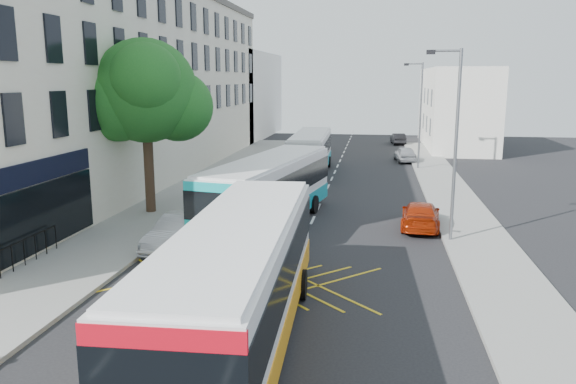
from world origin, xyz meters
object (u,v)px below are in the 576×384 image
at_px(street_tree, 145,92).
at_px(distant_car_silver, 405,154).
at_px(bus_far, 311,152).
at_px(distant_car_dark, 398,139).
at_px(lamp_near, 454,136).
at_px(red_hatchback, 421,215).
at_px(distant_car_grey, 309,150).
at_px(parked_car_silver, 180,232).
at_px(bus_near, 239,280).
at_px(lamp_far, 419,110).
at_px(bus_mid, 269,191).

xyz_separation_m(street_tree, distant_car_silver, (14.01, 21.36, -5.64)).
distance_m(bus_far, distant_car_dark, 21.57).
distance_m(lamp_near, distant_car_dark, 37.81).
distance_m(red_hatchback, distant_car_grey, 25.24).
distance_m(street_tree, parked_car_silver, 8.68).
height_order(bus_near, distant_car_grey, bus_near).
relative_size(lamp_near, parked_car_silver, 1.84).
bearing_deg(distant_car_grey, bus_near, -90.72).
bearing_deg(bus_far, lamp_far, 17.43).
relative_size(bus_far, distant_car_silver, 2.81).
bearing_deg(red_hatchback, street_tree, 1.99).
relative_size(bus_near, distant_car_grey, 2.74).
height_order(bus_far, parked_car_silver, bus_far).
bearing_deg(lamp_far, street_tree, -130.81).
distance_m(red_hatchback, distant_car_silver, 22.02).
bearing_deg(street_tree, lamp_near, -11.40).
height_order(bus_far, distant_car_silver, bus_far).
xyz_separation_m(lamp_near, parked_car_silver, (-11.10, -2.63, -3.90)).
bearing_deg(distant_car_silver, red_hatchback, 82.56).
distance_m(lamp_near, parked_car_silver, 12.05).
distance_m(bus_mid, parked_car_silver, 5.27).
distance_m(street_tree, bus_far, 16.49).
height_order(parked_car_silver, distant_car_grey, parked_car_silver).
bearing_deg(parked_car_silver, bus_mid, 62.29).
height_order(bus_mid, distant_car_grey, bus_mid).
bearing_deg(distant_car_grey, red_hatchback, -75.78).
relative_size(lamp_far, distant_car_dark, 2.23).
distance_m(distant_car_silver, distant_car_dark, 13.26).
relative_size(lamp_far, bus_far, 0.74).
relative_size(bus_far, distant_car_dark, 3.00).
xyz_separation_m(bus_near, distant_car_grey, (-2.57, 36.73, -1.15)).
height_order(street_tree, lamp_near, street_tree).
bearing_deg(street_tree, distant_car_grey, 76.64).
bearing_deg(bus_mid, bus_near, -72.70).
bearing_deg(distant_car_grey, distant_car_dark, 48.98).
xyz_separation_m(bus_near, bus_mid, (-1.53, 12.18, -0.05)).
bearing_deg(distant_car_grey, street_tree, -108.08).
bearing_deg(parked_car_silver, distant_car_silver, 75.79).
xyz_separation_m(lamp_near, bus_mid, (-8.16, 1.63, -2.90)).
relative_size(lamp_near, bus_mid, 0.67).
distance_m(parked_car_silver, red_hatchback, 11.24).
bearing_deg(bus_mid, distant_car_grey, 102.54).
bearing_deg(bus_near, red_hatchback, 64.16).
xyz_separation_m(lamp_near, distant_car_dark, (-0.82, 37.59, -4.03)).
bearing_deg(lamp_far, red_hatchback, -93.24).
height_order(bus_far, distant_car_grey, bus_far).
bearing_deg(distant_car_silver, street_tree, 50.10).
relative_size(distant_car_grey, distant_car_dark, 1.22).
relative_size(lamp_far, bus_mid, 0.67).
height_order(lamp_far, distant_car_dark, lamp_far).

